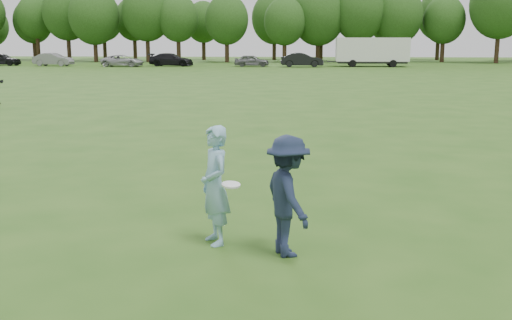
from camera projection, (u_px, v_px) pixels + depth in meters
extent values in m
plane|color=#2A5116|center=(232.00, 255.00, 8.35)|extent=(200.00, 200.00, 0.00)
imported|color=#84B3CC|center=(215.00, 185.00, 8.67)|extent=(0.67, 0.76, 1.75)
imported|color=#1B253D|center=(288.00, 196.00, 8.21)|extent=(1.01, 1.25, 1.69)
imported|color=black|center=(2.00, 59.00, 69.81)|extent=(4.41, 2.04, 1.46)
imported|color=slate|center=(53.00, 60.00, 68.70)|extent=(4.59, 1.88, 1.48)
imported|color=#A4A3A7|center=(123.00, 61.00, 67.11)|extent=(4.78, 2.36, 1.31)
imported|color=black|center=(171.00, 60.00, 68.34)|extent=(5.13, 2.29, 1.46)
imported|color=slate|center=(252.00, 61.00, 67.05)|extent=(3.90, 1.57, 1.33)
imported|color=black|center=(302.00, 60.00, 66.11)|extent=(4.79, 1.93, 1.55)
cylinder|color=white|center=(231.00, 185.00, 8.46)|extent=(0.27, 0.27, 0.07)
cube|color=white|center=(372.00, 49.00, 66.77)|extent=(8.00, 2.50, 2.60)
cube|color=black|center=(372.00, 62.00, 67.04)|extent=(7.60, 2.30, 0.25)
cylinder|color=black|center=(353.00, 63.00, 66.01)|extent=(0.80, 0.25, 0.80)
cylinder|color=black|center=(351.00, 63.00, 68.46)|extent=(0.80, 0.25, 0.80)
cylinder|color=black|center=(393.00, 64.00, 65.67)|extent=(0.80, 0.25, 0.80)
cylinder|color=black|center=(390.00, 63.00, 68.12)|extent=(0.80, 0.25, 0.80)
cube|color=#333333|center=(332.00, 62.00, 67.37)|extent=(1.20, 0.15, 0.12)
cylinder|color=#332114|center=(38.00, 47.00, 86.89)|extent=(0.56, 0.56, 3.91)
ellipsoid|color=#203F15|center=(36.00, 17.00, 86.05)|extent=(5.47, 5.47, 6.29)
cylinder|color=#332114|center=(69.00, 47.00, 84.77)|extent=(0.56, 0.56, 3.83)
ellipsoid|color=#203F15|center=(67.00, 13.00, 83.83)|extent=(6.75, 6.75, 7.76)
cylinder|color=#332114|center=(96.00, 50.00, 81.55)|extent=(0.56, 0.56, 3.25)
ellipsoid|color=#203F15|center=(94.00, 16.00, 80.66)|extent=(6.76, 6.76, 7.78)
cylinder|color=#332114|center=(148.00, 48.00, 81.36)|extent=(0.56, 0.56, 3.71)
ellipsoid|color=#203F15|center=(147.00, 13.00, 80.43)|extent=(6.68, 6.68, 7.68)
cylinder|color=#332114|center=(179.00, 49.00, 80.67)|extent=(0.56, 0.56, 3.46)
ellipsoid|color=#203F15|center=(178.00, 18.00, 79.87)|extent=(5.49, 5.49, 6.31)
cylinder|color=#332114|center=(227.00, 50.00, 80.06)|extent=(0.56, 0.56, 3.14)
ellipsoid|color=#203F15|center=(227.00, 20.00, 79.27)|extent=(5.78, 5.78, 6.64)
cylinder|color=#332114|center=(284.00, 51.00, 79.23)|extent=(0.56, 0.56, 3.01)
ellipsoid|color=#203F15|center=(285.00, 21.00, 78.47)|extent=(5.46, 5.46, 6.28)
cylinder|color=#332114|center=(318.00, 50.00, 81.19)|extent=(0.56, 0.56, 3.23)
ellipsoid|color=#203F15|center=(318.00, 14.00, 80.26)|extent=(7.29, 7.29, 8.38)
cylinder|color=#332114|center=(358.00, 48.00, 80.62)|extent=(0.56, 0.56, 3.77)
ellipsoid|color=#203F15|center=(359.00, 11.00, 79.67)|extent=(6.95, 6.95, 8.00)
cylinder|color=#332114|center=(396.00, 50.00, 80.84)|extent=(0.56, 0.56, 3.33)
ellipsoid|color=#203F15|center=(397.00, 15.00, 79.95)|extent=(6.71, 6.71, 7.71)
cylinder|color=#332114|center=(442.00, 50.00, 80.62)|extent=(0.56, 0.56, 3.22)
ellipsoid|color=#203F15|center=(444.00, 20.00, 79.84)|extent=(5.54, 5.54, 6.37)
cylinder|color=#332114|center=(497.00, 47.00, 77.17)|extent=(0.56, 0.56, 4.15)
ellipsoid|color=#203F15|center=(500.00, 4.00, 76.13)|extent=(7.59, 7.59, 8.73)
cylinder|color=#332114|center=(35.00, 49.00, 90.18)|extent=(0.56, 0.56, 3.25)
ellipsoid|color=#203F15|center=(33.00, 21.00, 89.38)|extent=(5.68, 5.68, 6.53)
cylinder|color=#332114|center=(105.00, 47.00, 92.31)|extent=(0.56, 0.56, 3.62)
ellipsoid|color=#203F15|center=(103.00, 19.00, 91.47)|extent=(5.80, 5.80, 6.67)
cylinder|color=#332114|center=(135.00, 48.00, 89.41)|extent=(0.56, 0.56, 3.61)
ellipsoid|color=#203F15|center=(134.00, 19.00, 88.58)|extent=(5.58, 5.58, 6.42)
cylinder|color=#332114|center=(204.00, 49.00, 89.17)|extent=(0.56, 0.56, 3.29)
ellipsoid|color=#203F15|center=(203.00, 22.00, 88.40)|extent=(5.30, 5.30, 6.09)
cylinder|color=#332114|center=(274.00, 49.00, 89.80)|extent=(0.56, 0.56, 3.28)
ellipsoid|color=#203F15|center=(274.00, 18.00, 88.91)|extent=(6.78, 6.78, 7.79)
cylinder|color=#332114|center=(321.00, 50.00, 87.78)|extent=(0.56, 0.56, 3.11)
ellipsoid|color=#203F15|center=(321.00, 23.00, 87.02)|extent=(5.34, 5.34, 6.14)
cylinder|color=#332114|center=(385.00, 48.00, 88.39)|extent=(0.56, 0.56, 3.50)
ellipsoid|color=#203F15|center=(386.00, 22.00, 87.64)|extent=(4.82, 4.82, 5.54)
cylinder|color=#332114|center=(438.00, 47.00, 88.34)|extent=(0.56, 0.56, 3.80)
ellipsoid|color=#203F15|center=(439.00, 15.00, 87.44)|extent=(6.34, 6.34, 7.29)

